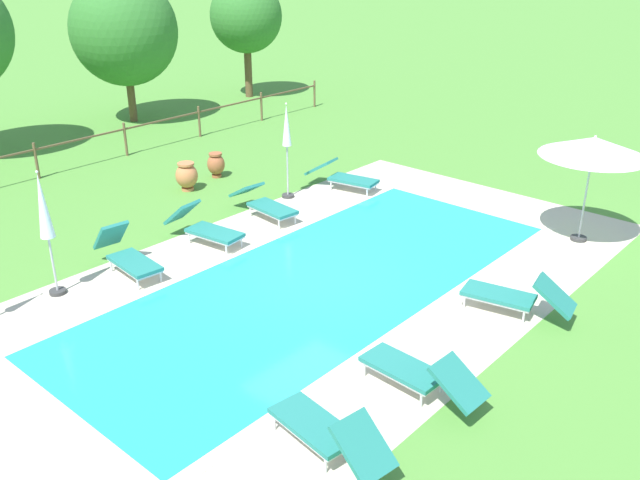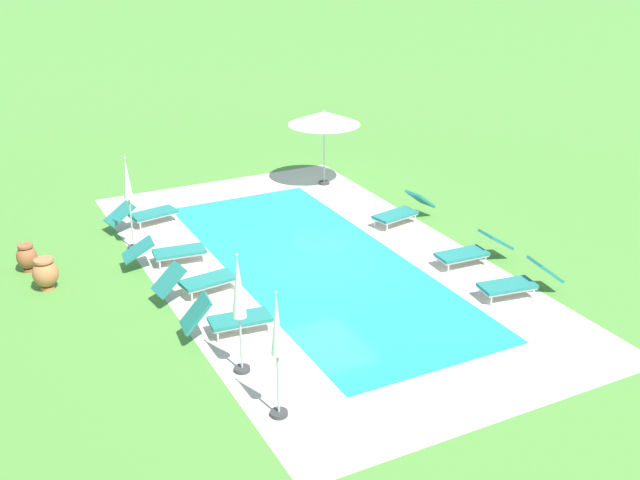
% 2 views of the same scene
% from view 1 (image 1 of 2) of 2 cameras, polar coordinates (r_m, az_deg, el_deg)
% --- Properties ---
extents(ground_plane, '(160.00, 160.00, 0.00)m').
position_cam_1_polar(ground_plane, '(13.89, 0.05, -3.51)').
color(ground_plane, '#518E38').
extents(pool_deck_paving, '(14.64, 7.98, 0.01)m').
position_cam_1_polar(pool_deck_paving, '(13.89, 0.05, -3.50)').
color(pool_deck_paving, beige).
rests_on(pool_deck_paving, ground).
extents(swimming_pool_water, '(10.97, 4.31, 0.01)m').
position_cam_1_polar(swimming_pool_water, '(13.89, 0.05, -3.49)').
color(swimming_pool_water, '#23A8C1').
rests_on(swimming_pool_water, ground).
extents(pool_coping_rim, '(11.45, 4.79, 0.01)m').
position_cam_1_polar(pool_coping_rim, '(13.89, 0.05, -3.48)').
color(pool_coping_rim, beige).
rests_on(pool_coping_rim, ground).
extents(sun_lounger_north_near_steps, '(0.79, 1.94, 0.97)m').
position_cam_1_polar(sun_lounger_north_near_steps, '(14.66, -15.61, -1.22)').
color(sun_lounger_north_near_steps, '#237A70').
rests_on(sun_lounger_north_near_steps, ground).
extents(sun_lounger_north_mid, '(0.70, 2.06, 0.79)m').
position_cam_1_polar(sun_lounger_north_mid, '(10.70, 8.12, -10.78)').
color(sun_lounger_north_mid, '#237A70').
rests_on(sun_lounger_north_mid, ground).
extents(sun_lounger_north_far, '(0.84, 2.02, 0.89)m').
position_cam_1_polar(sun_lounger_north_far, '(15.71, -9.48, 1.06)').
color(sun_lounger_north_far, '#237A70').
rests_on(sun_lounger_north_far, ground).
extents(sun_lounger_north_end, '(1.00, 2.08, 0.84)m').
position_cam_1_polar(sun_lounger_north_end, '(13.11, 15.76, -4.45)').
color(sun_lounger_north_end, '#237A70').
rests_on(sun_lounger_north_end, ground).
extents(sun_lounger_south_near_corner, '(0.81, 2.10, 0.75)m').
position_cam_1_polar(sun_lounger_south_near_corner, '(16.99, -4.60, 3.06)').
color(sun_lounger_south_near_corner, '#237A70').
rests_on(sun_lounger_south_near_corner, ground).
extents(sun_lounger_south_mid, '(0.88, 2.05, 0.85)m').
position_cam_1_polar(sun_lounger_south_mid, '(9.51, 0.59, -15.51)').
color(sun_lounger_south_mid, '#237A70').
rests_on(sun_lounger_south_mid, ground).
extents(sun_lounger_south_far, '(0.97, 2.11, 0.78)m').
position_cam_1_polar(sun_lounger_south_far, '(18.84, 1.98, 5.27)').
color(sun_lounger_south_far, '#237A70').
rests_on(sun_lounger_south_far, ground).
extents(patio_umbrella_open_foreground, '(2.30, 2.30, 2.46)m').
position_cam_1_polar(patio_umbrella_open_foreground, '(16.12, 21.68, 7.14)').
color(patio_umbrella_open_foreground, '#383838').
rests_on(patio_umbrella_open_foreground, ground).
extents(patio_umbrella_closed_row_west, '(0.32, 0.32, 2.52)m').
position_cam_1_polar(patio_umbrella_closed_row_west, '(13.75, -21.83, 2.02)').
color(patio_umbrella_closed_row_west, '#383838').
rests_on(patio_umbrella_closed_row_west, ground).
extents(patio_umbrella_closed_row_centre, '(0.32, 0.32, 2.53)m').
position_cam_1_polar(patio_umbrella_closed_row_centre, '(17.84, -2.76, 8.63)').
color(patio_umbrella_closed_row_centre, '#383838').
rests_on(patio_umbrella_closed_row_centre, ground).
extents(terracotta_urn_near_fence, '(0.60, 0.60, 0.78)m').
position_cam_1_polar(terracotta_urn_near_fence, '(19.06, -10.96, 5.25)').
color(terracotta_urn_near_fence, '#C67547').
rests_on(terracotta_urn_near_fence, ground).
extents(terracotta_urn_by_tree, '(0.50, 0.50, 0.71)m').
position_cam_1_polar(terracotta_urn_by_tree, '(20.00, -8.59, 6.21)').
color(terracotta_urn_by_tree, '#A85B38').
rests_on(terracotta_urn_by_tree, ground).
extents(perimeter_fence, '(23.67, 0.08, 1.05)m').
position_cam_1_polar(perimeter_fence, '(21.14, -22.45, 6.48)').
color(perimeter_fence, brown).
rests_on(perimeter_fence, ground).
extents(tree_west_mid, '(3.76, 3.76, 5.19)m').
position_cam_1_polar(tree_west_mid, '(26.38, -15.89, 16.31)').
color(tree_west_mid, brown).
rests_on(tree_west_mid, ground).
extents(tree_centre, '(2.94, 2.94, 4.79)m').
position_cam_1_polar(tree_centre, '(29.75, -6.13, 17.90)').
color(tree_centre, brown).
rests_on(tree_centre, ground).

